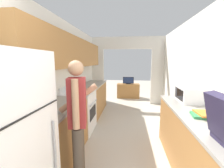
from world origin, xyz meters
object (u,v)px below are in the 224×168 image
Objects in this scene: microwave at (190,94)px; tv_cabinet at (128,91)px; refrigerator at (0,152)px; person at (78,121)px; knife at (89,87)px; range_oven at (80,111)px; book_stack at (203,115)px; television at (128,81)px.

tv_cabinet is at bearing 105.73° from microwave.
person is (0.45, 0.67, 0.02)m from refrigerator.
knife is at bearing 150.37° from microwave.
range_oven is (-0.05, 2.16, -0.39)m from refrigerator.
range_oven is 1.62m from person.
book_stack is at bearing -94.60° from person.
person is at bearing -150.23° from microwave.
refrigerator is 5.73× the size of knife.
tv_cabinet is at bearing -19.74° from person.
television is (1.05, 5.47, -0.08)m from refrigerator.
person is at bearing 56.41° from refrigerator.
refrigerator is 1.62× the size of range_oven.
refrigerator reaches higher than book_stack.
refrigerator reaches higher than knife.
television is (0.00, -0.04, 0.46)m from tv_cabinet.
refrigerator reaches higher than range_oven.
book_stack is (2.02, 0.90, 0.08)m from refrigerator.
refrigerator reaches higher than microwave.
range_oven reaches higher than television.
refrigerator is 5.56m from television.
book_stack is (2.06, -1.27, 0.48)m from range_oven.
refrigerator reaches higher than television.
tv_cabinet is at bearing 101.90° from book_stack.
knife is (-1.03, -2.62, 0.15)m from television.
refrigerator is 1.05× the size of person.
microwave is 4.08m from tv_cabinet.
microwave is (2.14, 1.64, 0.19)m from refrigerator.
microwave is at bearing -74.27° from tv_cabinet.
microwave is 1.04× the size of television.
microwave is 1.64× the size of knife.
range_oven is 0.65× the size of person.
range_oven is at bearing 148.44° from book_stack.
knife is at bearing -111.48° from television.
tv_cabinet is 3.25× the size of knife.
book_stack is 0.61× the size of television.
book_stack is (1.57, 0.22, 0.07)m from person.
microwave is at bearing -33.62° from knife.
microwave reaches higher than range_oven.
tv_cabinet is (1.09, 3.34, -0.15)m from range_oven.
tv_cabinet is at bearing 71.91° from range_oven.
microwave is at bearing -74.11° from television.
knife is at bearing 84.88° from range_oven.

